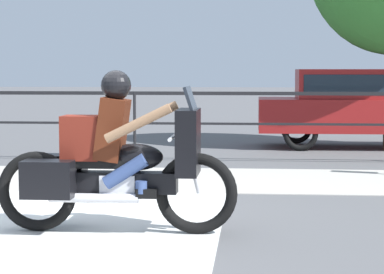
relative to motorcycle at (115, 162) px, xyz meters
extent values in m
plane|color=#565659|center=(-0.70, 0.15, -0.69)|extent=(120.00, 120.00, 0.00)
cube|color=#B7B2A8|center=(-0.70, 3.55, -0.69)|extent=(44.00, 2.40, 0.01)
cube|color=silver|center=(-0.75, -0.05, -0.69)|extent=(3.55, 6.00, 0.01)
cube|color=black|center=(-0.70, 5.55, 0.48)|extent=(36.00, 0.04, 0.06)
cube|color=black|center=(-0.70, 5.55, -0.03)|extent=(36.00, 0.03, 0.04)
cylinder|color=black|center=(-0.70, 5.55, -0.09)|extent=(0.05, 0.05, 1.21)
torus|color=black|center=(0.79, 0.00, -0.30)|extent=(0.79, 0.11, 0.79)
torus|color=black|center=(-0.77, 0.00, -0.30)|extent=(0.79, 0.11, 0.79)
cube|color=black|center=(0.01, 0.00, -0.20)|extent=(1.19, 0.22, 0.20)
cube|color=silver|center=(0.04, 0.00, -0.25)|extent=(0.34, 0.26, 0.26)
ellipsoid|color=black|center=(0.20, 0.00, 0.05)|extent=(0.54, 0.30, 0.26)
cube|color=black|center=(-0.14, 0.00, -0.01)|extent=(0.69, 0.28, 0.08)
cube|color=black|center=(0.71, 0.00, 0.20)|extent=(0.20, 0.58, 0.62)
cube|color=#1E232B|center=(0.73, 0.00, 0.61)|extent=(0.10, 0.49, 0.24)
cylinder|color=silver|center=(0.57, 0.00, 0.25)|extent=(0.04, 0.70, 0.04)
cylinder|color=silver|center=(-0.17, -0.16, -0.33)|extent=(0.86, 0.09, 0.09)
cube|color=black|center=(-0.59, -0.24, -0.14)|extent=(0.48, 0.28, 0.35)
cube|color=black|center=(-0.59, 0.24, -0.14)|extent=(0.48, 0.28, 0.35)
cylinder|color=silver|center=(0.76, 0.00, -0.05)|extent=(0.17, 0.06, 0.50)
cube|color=#4C1E0F|center=(-0.02, 0.00, 0.31)|extent=(0.32, 0.36, 0.62)
sphere|color=#8C6647|center=(0.02, 0.00, 0.71)|extent=(0.23, 0.23, 0.23)
sphere|color=black|center=(0.02, 0.00, 0.73)|extent=(0.29, 0.29, 0.29)
cylinder|color=#33477A|center=(0.13, -0.15, -0.07)|extent=(0.44, 0.13, 0.34)
cylinder|color=#33477A|center=(0.28, -0.15, -0.22)|extent=(0.11, 0.11, 0.12)
cube|color=black|center=(0.33, -0.15, -0.28)|extent=(0.20, 0.10, 0.09)
cylinder|color=#33477A|center=(0.13, 0.15, -0.07)|extent=(0.44, 0.13, 0.34)
cylinder|color=#33477A|center=(0.28, 0.15, -0.22)|extent=(0.11, 0.11, 0.12)
cube|color=black|center=(0.33, 0.15, -0.28)|extent=(0.20, 0.10, 0.09)
cylinder|color=#8C6647|center=(0.28, -0.30, 0.39)|extent=(0.63, 0.09, 0.37)
cylinder|color=#8C6647|center=(0.28, 0.30, 0.39)|extent=(0.63, 0.09, 0.37)
cube|color=maroon|center=(-0.32, 0.00, 0.23)|extent=(0.36, 0.31, 0.43)
cube|color=maroon|center=(3.56, 8.25, -0.03)|extent=(4.27, 1.63, 0.66)
cube|color=maroon|center=(3.31, 8.25, 0.60)|extent=(2.22, 1.43, 0.59)
cube|color=#19232D|center=(3.31, 8.25, 0.60)|extent=(2.04, 1.46, 0.38)
torus|color=black|center=(2.24, 7.51, -0.36)|extent=(0.68, 0.11, 0.68)
torus|color=black|center=(2.24, 9.00, -0.36)|extent=(0.68, 0.11, 0.68)
camera|label=1|loc=(1.34, -7.06, 0.88)|focal=70.00mm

